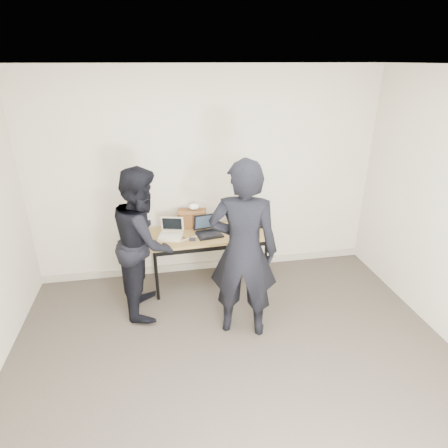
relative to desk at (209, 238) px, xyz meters
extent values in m
cube|color=#413931|center=(0.05, -1.87, -0.69)|extent=(4.50, 4.50, 0.05)
cube|color=white|center=(0.05, -1.87, 2.06)|extent=(4.50, 4.50, 0.05)
cube|color=beige|center=(0.05, 0.41, 0.69)|extent=(4.50, 0.05, 2.70)
cube|color=olive|center=(0.00, 0.01, 0.04)|extent=(1.52, 0.71, 0.03)
cylinder|color=black|center=(-0.68, -0.28, -0.32)|extent=(0.04, 0.04, 0.68)
cylinder|color=black|center=(0.70, -0.23, -0.32)|extent=(0.04, 0.04, 0.68)
cylinder|color=black|center=(-0.70, 0.25, -0.32)|extent=(0.04, 0.04, 0.68)
cylinder|color=black|center=(0.68, 0.30, -0.32)|extent=(0.04, 0.04, 0.68)
cube|color=black|center=(0.01, -0.27, -0.02)|extent=(1.40, 0.07, 0.06)
cube|color=beige|center=(-0.48, -0.04, 0.08)|extent=(0.33, 0.30, 0.03)
cube|color=beige|center=(-0.48, -0.07, 0.10)|extent=(0.26, 0.18, 0.01)
cube|color=beige|center=(-0.44, 0.09, 0.19)|extent=(0.29, 0.11, 0.20)
cube|color=black|center=(-0.45, 0.08, 0.19)|extent=(0.24, 0.09, 0.16)
cube|color=beige|center=(-0.45, 0.07, 0.09)|extent=(0.25, 0.08, 0.02)
cube|color=black|center=(0.00, -0.07, 0.07)|extent=(0.35, 0.29, 0.02)
cube|color=black|center=(0.01, -0.09, 0.08)|extent=(0.27, 0.17, 0.01)
cube|color=black|center=(-0.02, 0.08, 0.19)|extent=(0.32, 0.12, 0.22)
cube|color=#26333F|center=(-0.02, 0.07, 0.19)|extent=(0.27, 0.10, 0.18)
cube|color=black|center=(-0.02, 0.05, 0.08)|extent=(0.28, 0.06, 0.02)
cube|color=black|center=(0.53, 0.12, 0.07)|extent=(0.40, 0.32, 0.02)
cube|color=black|center=(0.54, 0.09, 0.09)|extent=(0.31, 0.19, 0.01)
cube|color=black|center=(0.50, 0.29, 0.20)|extent=(0.37, 0.15, 0.24)
cube|color=black|center=(0.50, 0.28, 0.20)|extent=(0.31, 0.12, 0.19)
cube|color=black|center=(0.51, 0.25, 0.08)|extent=(0.32, 0.08, 0.02)
cube|color=brown|center=(-0.18, 0.23, 0.18)|extent=(0.38, 0.22, 0.24)
cube|color=brown|center=(-0.19, 0.17, 0.28)|extent=(0.37, 0.13, 0.07)
cube|color=brown|center=(-0.02, 0.20, 0.16)|extent=(0.03, 0.10, 0.02)
ellipsoid|color=white|center=(-0.15, 0.23, 0.34)|extent=(0.13, 0.10, 0.08)
cube|color=black|center=(0.63, 0.19, 0.13)|extent=(0.25, 0.22, 0.14)
cube|color=black|center=(-0.22, -0.17, 0.07)|extent=(0.08, 0.06, 0.03)
cube|color=black|center=(-0.43, 0.01, 0.06)|extent=(0.25, 0.23, 0.01)
cube|color=black|center=(0.52, 0.01, 0.06)|extent=(0.16, 0.22, 0.01)
cube|color=black|center=(0.30, -0.02, 0.06)|extent=(0.30, 0.16, 0.01)
cube|color=silver|center=(-0.23, -0.10, 0.06)|extent=(0.26, 0.13, 0.01)
cube|color=black|center=(0.18, 0.22, 0.06)|extent=(0.25, 0.02, 0.01)
imported|color=black|center=(0.22, -0.99, 0.30)|extent=(0.81, 0.65, 1.93)
imported|color=black|center=(-0.78, -0.39, 0.20)|extent=(0.70, 0.87, 1.72)
cube|color=#A59F89|center=(0.05, 0.37, -0.61)|extent=(4.50, 0.03, 0.10)
camera|label=1|loc=(-0.57, -4.25, 2.07)|focal=30.00mm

